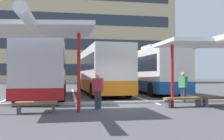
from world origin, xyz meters
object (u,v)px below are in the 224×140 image
object	(u,v)px
coach_bus_1	(101,71)
bench_3	(183,100)
waiting_shelter_2	(205,44)
waiting_passenger_1	(183,85)
waiting_shelter_1	(36,31)
coach_bus_0	(45,70)
bench_2	(37,105)
coach_bus_2	(148,72)
bench_4	(220,99)
waiting_passenger_2	(98,89)

from	to	relation	value
coach_bus_1	bench_3	world-z (taller)	coach_bus_1
waiting_shelter_2	waiting_passenger_1	world-z (taller)	waiting_shelter_2
waiting_shelter_1	waiting_passenger_1	distance (m)	8.19
coach_bus_0	waiting_shelter_1	world-z (taller)	coach_bus_0
waiting_shelter_1	coach_bus_0	bearing A→B (deg)	92.14
waiting_passenger_1	bench_2	bearing A→B (deg)	-161.00
coach_bus_2	bench_2	bearing A→B (deg)	-127.63
bench_4	coach_bus_2	bearing A→B (deg)	92.63
bench_3	coach_bus_2	bearing A→B (deg)	81.78
coach_bus_0	waiting_shelter_2	size ratio (longest dim) A/B	2.37
coach_bus_0	bench_3	xyz separation A→B (m)	(6.80, -6.58, -1.48)
waiting_shelter_2	bench_3	xyz separation A→B (m)	(-0.90, 0.35, -2.56)
coach_bus_1	coach_bus_2	size ratio (longest dim) A/B	0.94
coach_bus_0	waiting_passenger_2	world-z (taller)	coach_bus_0
coach_bus_0	bench_3	size ratio (longest dim) A/B	5.49
waiting_passenger_1	waiting_shelter_2	bearing A→B (deg)	-87.88
coach_bus_2	coach_bus_1	bearing A→B (deg)	-168.07
waiting_shelter_2	bench_4	world-z (taller)	waiting_shelter_2
bench_2	bench_3	xyz separation A→B (m)	(6.51, 0.79, 0.01)
bench_4	waiting_passenger_1	distance (m)	2.16
coach_bus_1	waiting_passenger_2	size ratio (longest dim) A/B	6.66
coach_bus_0	waiting_shelter_2	distance (m)	10.41
coach_bus_1	bench_2	size ratio (longest dim) A/B	6.45
bench_3	bench_4	size ratio (longest dim) A/B	1.10
coach_bus_1	bench_4	world-z (taller)	coach_bus_1
bench_2	waiting_shelter_2	world-z (taller)	waiting_shelter_2
waiting_shelter_1	waiting_passenger_2	size ratio (longest dim) A/B	3.27
bench_2	waiting_shelter_2	xyz separation A→B (m)	(7.41, 0.44, 2.57)
coach_bus_0	waiting_passenger_1	distance (m)	9.07
coach_bus_0	bench_4	size ratio (longest dim) A/B	6.07
coach_bus_2	waiting_shelter_2	xyz separation A→B (m)	(-0.46, -9.78, 1.14)
coach_bus_1	waiting_shelter_1	world-z (taller)	coach_bus_1
waiting_passenger_2	coach_bus_1	bearing A→B (deg)	81.55
coach_bus_1	waiting_passenger_2	bearing A→B (deg)	-98.45
waiting_shelter_1	waiting_passenger_1	bearing A→B (deg)	21.38
coach_bus_2	bench_4	size ratio (longest dim) A/B	6.25
waiting_shelter_1	bench_3	distance (m)	7.19
waiting_shelter_2	waiting_passenger_1	xyz separation A→B (m)	(-0.08, 2.09, -1.97)
waiting_shelter_2	waiting_passenger_2	distance (m)	5.31
waiting_shelter_1	waiting_shelter_2	size ratio (longest dim) A/B	1.13
bench_2	bench_3	distance (m)	6.56
bench_2	waiting_shelter_2	bearing A→B (deg)	3.41
coach_bus_2	bench_3	world-z (taller)	coach_bus_2
bench_3	waiting_shelter_2	bearing A→B (deg)	-21.04
waiting_shelter_2	waiting_passenger_2	bearing A→B (deg)	176.16
coach_bus_1	waiting_passenger_2	xyz separation A→B (m)	(-1.28, -8.58, -0.87)
coach_bus_1	coach_bus_2	bearing A→B (deg)	11.93
waiting_shelter_1	bench_2	world-z (taller)	waiting_shelter_1
coach_bus_2	waiting_passenger_1	distance (m)	7.75
coach_bus_2	waiting_shelter_1	world-z (taller)	coach_bus_2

